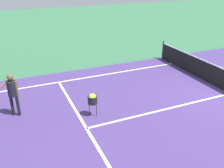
{
  "coord_description": "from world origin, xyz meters",
  "views": [
    {
      "loc": [
        6.69,
        -8.4,
        4.79
      ],
      "look_at": [
        -0.92,
        -5.07,
        1.0
      ],
      "focal_mm": 40.03,
      "sensor_mm": 36.0,
      "label": 1
    }
  ],
  "objects": [
    {
      "name": "ball_hopper",
      "position": [
        -0.68,
        -5.92,
        0.68
      ],
      "size": [
        0.34,
        0.34,
        0.87
      ],
      "color": "black",
      "rests_on": "ground_plane"
    },
    {
      "name": "line_service_near",
      "position": [
        0.0,
        -6.4,
        0.0
      ],
      "size": [
        8.22,
        0.1,
        0.01
      ],
      "primitive_type": "cube",
      "color": "white",
      "rests_on": "ground_plane"
    },
    {
      "name": "line_sideline_left",
      "position": [
        -4.11,
        -5.95,
        0.0
      ],
      "size": [
        0.1,
        11.89,
        0.01
      ],
      "primitive_type": "cube",
      "color": "white",
      "rests_on": "ground_plane"
    },
    {
      "name": "player_near",
      "position": [
        -1.81,
        -8.47,
        0.99
      ],
      "size": [
        0.98,
        0.88,
        1.6
      ],
      "color": "black",
      "rests_on": "ground_plane"
    },
    {
      "name": "line_center_service",
      "position": [
        0.0,
        -3.2,
        0.0
      ],
      "size": [
        0.1,
        6.4,
        0.01
      ],
      "primitive_type": "cube",
      "color": "white",
      "rests_on": "ground_plane"
    },
    {
      "name": "tennis_ball_near_net",
      "position": [
        -2.5,
        -0.94,
        0.03
      ],
      "size": [
        0.07,
        0.07,
        0.07
      ],
      "primitive_type": "sphere",
      "color": "#CCE033",
      "rests_on": "ground_plane"
    }
  ]
}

